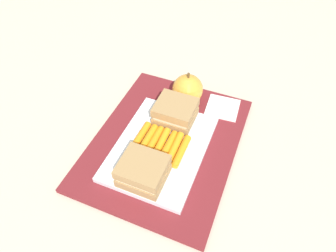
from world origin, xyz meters
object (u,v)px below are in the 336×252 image
at_px(food_tray, 161,148).
at_px(paper_napkin, 223,108).
at_px(apple, 188,90).
at_px(carrot_sticks_bundle, 161,144).
at_px(sandwich_half_right, 175,112).
at_px(sandwich_half_left, 143,171).

relative_size(food_tray, paper_napkin, 3.29).
relative_size(apple, paper_napkin, 1.14).
bearing_deg(paper_napkin, carrot_sticks_bundle, 152.78).
bearing_deg(sandwich_half_right, paper_napkin, -45.09).
height_order(sandwich_half_left, paper_napkin, sandwich_half_left).
xyz_separation_m(carrot_sticks_bundle, apple, (0.15, -0.00, 0.02)).
bearing_deg(sandwich_half_right, food_tray, 180.00).
bearing_deg(sandwich_half_left, sandwich_half_right, 0.00).
xyz_separation_m(sandwich_half_left, apple, (0.23, -0.00, 0.00)).
relative_size(sandwich_half_left, carrot_sticks_bundle, 0.78).
height_order(food_tray, apple, apple).
distance_m(food_tray, sandwich_half_right, 0.08).
bearing_deg(apple, sandwich_half_left, 179.73).
relative_size(sandwich_half_left, paper_napkin, 1.14).
relative_size(carrot_sticks_bundle, paper_napkin, 1.47).
distance_m(sandwich_half_left, apple, 0.23).
bearing_deg(food_tray, sandwich_half_right, 0.00).
relative_size(carrot_sticks_bundle, apple, 1.29).
bearing_deg(apple, paper_napkin, -84.40).
bearing_deg(carrot_sticks_bundle, sandwich_half_left, -179.84).
distance_m(apple, paper_napkin, 0.09).
bearing_deg(carrot_sticks_bundle, paper_napkin, -27.22).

